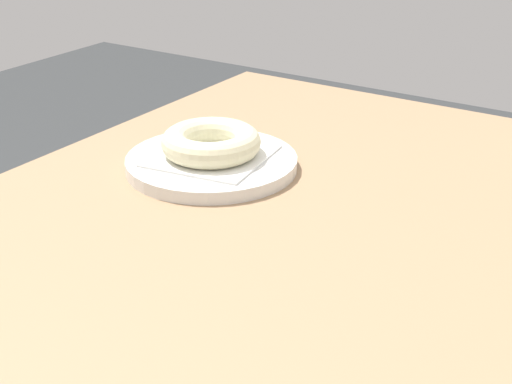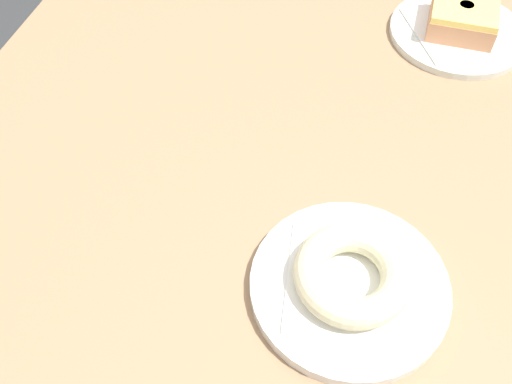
% 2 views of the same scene
% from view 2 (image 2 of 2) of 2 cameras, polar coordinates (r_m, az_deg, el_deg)
% --- Properties ---
extents(ground_plane, '(6.00, 6.00, 0.00)m').
position_cam_2_polar(ground_plane, '(1.43, -0.01, -12.91)').
color(ground_plane, '#313334').
extents(table, '(1.30, 0.75, 0.76)m').
position_cam_2_polar(table, '(0.88, -0.02, 4.94)').
color(table, '#957453').
rests_on(table, ground_plane).
extents(plate_glazed_square, '(0.20, 0.20, 0.01)m').
position_cam_2_polar(plate_glazed_square, '(0.93, 19.22, 14.58)').
color(plate_glazed_square, silver).
rests_on(plate_glazed_square, table).
extents(napkin_glazed_square, '(0.18, 0.18, 0.00)m').
position_cam_2_polar(napkin_glazed_square, '(0.93, 19.34, 14.90)').
color(napkin_glazed_square, white).
rests_on(napkin_glazed_square, plate_glazed_square).
extents(donut_glazed_square, '(0.09, 0.09, 0.04)m').
position_cam_2_polar(donut_glazed_square, '(0.91, 19.71, 15.96)').
color(donut_glazed_square, tan).
rests_on(donut_glazed_square, napkin_glazed_square).
extents(plate_sugar_ring, '(0.20, 0.20, 0.02)m').
position_cam_2_polar(plate_sugar_ring, '(0.61, 9.14, -9.18)').
color(plate_sugar_ring, silver).
rests_on(plate_sugar_ring, table).
extents(napkin_sugar_ring, '(0.14, 0.14, 0.00)m').
position_cam_2_polar(napkin_sugar_ring, '(0.60, 9.26, -8.76)').
color(napkin_sugar_ring, white).
rests_on(napkin_sugar_ring, plate_sugar_ring).
extents(donut_sugar_ring, '(0.12, 0.12, 0.03)m').
position_cam_2_polar(donut_sugar_ring, '(0.59, 9.47, -7.96)').
color(donut_sugar_ring, beige).
rests_on(donut_sugar_ring, napkin_sugar_ring).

